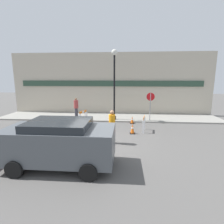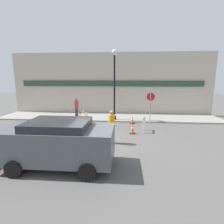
{
  "view_description": "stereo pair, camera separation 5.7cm",
  "coord_description": "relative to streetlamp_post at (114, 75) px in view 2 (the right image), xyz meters",
  "views": [
    {
      "loc": [
        1.38,
        -8.27,
        3.29
      ],
      "look_at": [
        0.49,
        3.39,
        1.0
      ],
      "focal_mm": 28.0,
      "sensor_mm": 36.0,
      "label": 1
    },
    {
      "loc": [
        1.43,
        -8.26,
        3.29
      ],
      "look_at": [
        0.49,
        3.39,
        1.0
      ],
      "focal_mm": 28.0,
      "sensor_mm": 36.0,
      "label": 2
    }
  ],
  "objects": [
    {
      "name": "storefront_facade",
      "position": [
        -0.54,
        2.56,
        -0.72
      ],
      "size": [
        18.0,
        0.22,
        5.5
      ],
      "color": "#BCB29E",
      "rests_on": "ground_plane"
    },
    {
      "name": "traffic_cone_3",
      "position": [
        -2.02,
        -0.7,
        -3.24
      ],
      "size": [
        0.3,
        0.3,
        0.49
      ],
      "color": "black",
      "rests_on": "ground_plane"
    },
    {
      "name": "streetlamp_post",
      "position": [
        0.0,
        0.0,
        0.0
      ],
      "size": [
        0.44,
        0.44,
        5.24
      ],
      "color": "black",
      "rests_on": "sidewalk_slab"
    },
    {
      "name": "person_pedestrian",
      "position": [
        -3.14,
        0.47,
        -2.51
      ],
      "size": [
        0.37,
        0.37,
        1.6
      ],
      "rotation": [
        0.0,
        0.0,
        3.08
      ],
      "color": "#33333D",
      "rests_on": "sidewalk_slab"
    },
    {
      "name": "person_worker",
      "position": [
        0.19,
        -4.83,
        -2.54
      ],
      "size": [
        0.35,
        0.35,
        1.71
      ],
      "rotation": [
        0.0,
        0.0,
        1.66
      ],
      "color": "#33333D",
      "rests_on": "ground_plane"
    },
    {
      "name": "sidewalk_slab",
      "position": [
        -0.54,
        0.98,
        -3.42
      ],
      "size": [
        18.0,
        3.02,
        0.1
      ],
      "color": "gray",
      "rests_on": "ground_plane"
    },
    {
      "name": "barricade_0",
      "position": [
        -2.09,
        -1.53,
        -2.9
      ],
      "size": [
        0.4,
        0.92,
        1.04
      ],
      "rotation": [
        0.0,
        0.0,
        4.41
      ],
      "color": "white",
      "rests_on": "ground_plane"
    },
    {
      "name": "traffic_cone_2",
      "position": [
        -1.98,
        -3.48,
        -3.13
      ],
      "size": [
        0.3,
        0.3,
        0.7
      ],
      "color": "black",
      "rests_on": "ground_plane"
    },
    {
      "name": "barricade_1",
      "position": [
        2.01,
        -2.66,
        -2.96
      ],
      "size": [
        0.27,
        0.82,
        0.95
      ],
      "rotation": [
        0.0,
        0.0,
        7.68
      ],
      "color": "white",
      "rests_on": "ground_plane"
    },
    {
      "name": "parked_car_1",
      "position": [
        -1.57,
        -7.3,
        -2.48
      ],
      "size": [
        4.03,
        2.02,
        1.76
      ],
      "color": "#4C5156",
      "rests_on": "ground_plane"
    },
    {
      "name": "ground_plane",
      "position": [
        -0.54,
        -5.03,
        -3.47
      ],
      "size": [
        60.0,
        60.0,
        0.0
      ],
      "primitive_type": "plane",
      "color": "#565451"
    },
    {
      "name": "stop_sign",
      "position": [
        2.72,
        -0.15,
        -1.95
      ],
      "size": [
        0.6,
        0.11,
        2.11
      ],
      "rotation": [
        0.0,
        0.0,
        2.99
      ],
      "color": "gray",
      "rests_on": "sidewalk_slab"
    },
    {
      "name": "traffic_cone_0",
      "position": [
        1.29,
        -3.18,
        -3.17
      ],
      "size": [
        0.3,
        0.3,
        0.62
      ],
      "color": "black",
      "rests_on": "ground_plane"
    },
    {
      "name": "traffic_cone_1",
      "position": [
        1.37,
        -0.8,
        -3.21
      ],
      "size": [
        0.3,
        0.3,
        0.53
      ],
      "color": "black",
      "rests_on": "ground_plane"
    }
  ]
}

